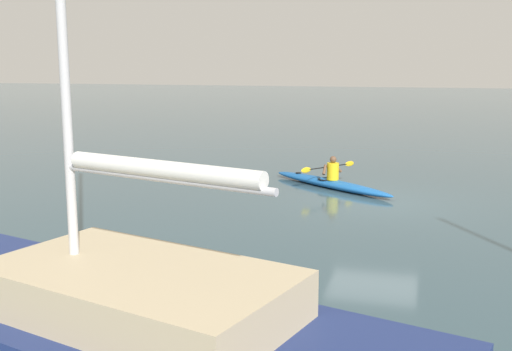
% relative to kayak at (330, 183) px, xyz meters
% --- Properties ---
extents(ground_plane, '(160.00, 160.00, 0.00)m').
position_rel_kayak_xyz_m(ground_plane, '(-1.55, 1.75, -0.14)').
color(ground_plane, '#334C56').
extents(kayak, '(4.39, 3.43, 0.27)m').
position_rel_kayak_xyz_m(kayak, '(0.00, 0.00, 0.00)').
color(kayak, '#1959A5').
rests_on(kayak, ground).
extents(kayaker, '(1.40, 1.89, 0.75)m').
position_rel_kayak_xyz_m(kayaker, '(-0.06, 0.05, 0.45)').
color(kayaker, yellow).
rests_on(kayaker, kayak).
extents(sailboat_white_sloop, '(9.22, 4.90, 10.50)m').
position_rel_kayak_xyz_m(sailboat_white_sloop, '(0.77, 12.62, 0.51)').
color(sailboat_white_sloop, navy).
rests_on(sailboat_white_sloop, ground).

